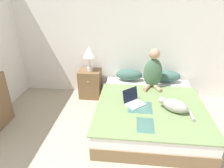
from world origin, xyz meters
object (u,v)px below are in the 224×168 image
(pillow_near, at_px, (129,75))
(laptop_open, at_px, (134,101))
(person_sitting, at_px, (153,71))
(bed, at_px, (149,112))
(cat_tabby, at_px, (174,106))
(table_lamp, at_px, (89,53))
(pillow_far, at_px, (167,76))
(nightstand, at_px, (90,84))

(pillow_near, distance_m, laptop_open, 0.95)
(person_sitting, bearing_deg, bed, -96.37)
(bed, relative_size, cat_tabby, 4.09)
(pillow_near, bearing_deg, table_lamp, -177.39)
(pillow_far, xyz_separation_m, table_lamp, (-1.55, -0.04, 0.45))
(pillow_far, relative_size, table_lamp, 1.04)
(pillow_near, relative_size, cat_tabby, 1.10)
(pillow_near, xyz_separation_m, person_sitting, (0.44, -0.28, 0.21))
(bed, height_order, table_lamp, table_lamp)
(cat_tabby, bearing_deg, bed, -8.66)
(pillow_far, xyz_separation_m, person_sitting, (-0.32, -0.28, 0.21))
(bed, bearing_deg, pillow_far, 65.72)
(bed, distance_m, pillow_near, 0.97)
(bed, xyz_separation_m, person_sitting, (0.06, 0.55, 0.53))
(person_sitting, distance_m, laptop_open, 0.79)
(nightstand, relative_size, table_lamp, 1.17)
(nightstand, bearing_deg, pillow_near, 2.41)
(pillow_near, xyz_separation_m, laptop_open, (0.10, -0.94, -0.06))
(bed, height_order, nightstand, nightstand)
(bed, distance_m, nightstand, 1.43)
(pillow_far, relative_size, cat_tabby, 1.10)
(laptop_open, bearing_deg, bed, -21.54)
(person_sitting, distance_m, nightstand, 1.35)
(bed, relative_size, nightstand, 3.33)
(person_sitting, height_order, table_lamp, person_sitting)
(pillow_near, relative_size, person_sitting, 0.71)
(laptop_open, relative_size, nightstand, 0.67)
(pillow_near, xyz_separation_m, table_lamp, (-0.80, -0.04, 0.45))
(person_sitting, height_order, nightstand, person_sitting)
(pillow_near, distance_m, table_lamp, 0.91)
(pillow_near, relative_size, table_lamp, 1.04)
(cat_tabby, bearing_deg, pillow_far, -62.16)
(bed, distance_m, table_lamp, 1.61)
(laptop_open, xyz_separation_m, table_lamp, (-0.89, 0.90, 0.51))
(pillow_far, height_order, nightstand, pillow_far)
(bed, bearing_deg, table_lamp, 145.70)
(bed, xyz_separation_m, nightstand, (-1.19, 0.80, 0.09))
(table_lamp, bearing_deg, pillow_near, 2.61)
(bed, relative_size, person_sitting, 2.66)
(pillow_far, height_order, person_sitting, person_sitting)
(cat_tabby, distance_m, laptop_open, 0.64)
(bed, bearing_deg, laptop_open, -159.36)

